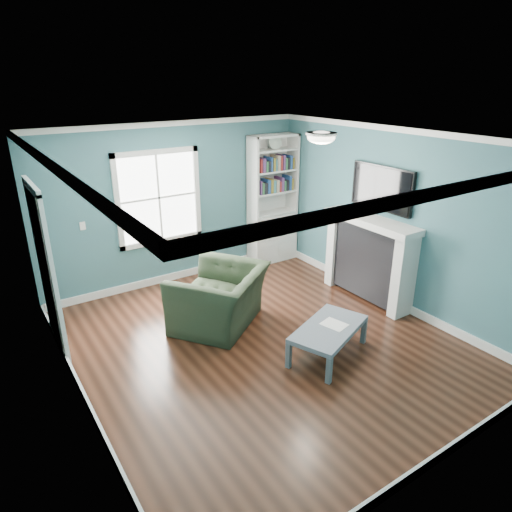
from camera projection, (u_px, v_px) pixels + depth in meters
floor at (264, 343)px, 5.93m from camera, size 5.00×5.00×0.00m
room_walls at (264, 228)px, 5.35m from camera, size 5.00×5.00×5.00m
trim at (264, 255)px, 5.47m from camera, size 4.50×5.00×2.60m
window at (159, 198)px, 7.16m from camera, size 1.40×0.06×1.50m
bookshelf at (272, 212)px, 8.28m from camera, size 0.90×0.35×2.31m
fireplace at (369, 260)px, 6.92m from camera, size 0.44×1.58×1.30m
tv at (382, 188)px, 6.58m from camera, size 0.06×1.10×0.65m
door at (46, 270)px, 5.47m from camera, size 0.12×0.98×2.17m
ceiling_fixture at (321, 137)px, 5.53m from camera, size 0.38×0.38×0.15m
light_switch at (83, 226)px, 6.64m from camera, size 0.08×0.01×0.12m
recliner at (219, 289)px, 6.20m from camera, size 1.47×1.37×1.08m
coffee_table at (329, 331)px, 5.57m from camera, size 1.21×0.94×0.39m
paper_sheet at (334, 324)px, 5.61m from camera, size 0.30×0.35×0.00m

